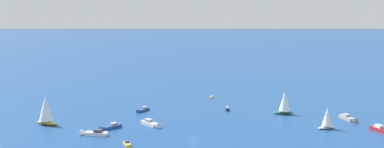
# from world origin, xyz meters

# --- Properties ---
(ground_plane) EXTENTS (2000.00, 2000.00, 0.00)m
(ground_plane) POSITION_xyz_m (0.00, 0.00, 0.00)
(ground_plane) COLOR navy
(sailboat_near_centre) EXTENTS (8.97, 10.04, 13.62)m
(sailboat_near_centre) POSITION_xyz_m (-35.34, -53.18, 6.22)
(sailboat_near_centre) COLOR gold
(sailboat_near_centre) RESTS_ON ground_plane
(motorboat_far_port) EXTENTS (5.94, 2.86, 1.67)m
(motorboat_far_port) POSITION_xyz_m (-41.13, 28.03, 0.45)
(motorboat_far_port) COLOR black
(motorboat_far_port) RESTS_ON ground_plane
(motorboat_far_stbd) EXTENTS (11.07, 7.14, 3.16)m
(motorboat_far_stbd) POSITION_xyz_m (-21.69, -11.57, 0.85)
(motorboat_far_stbd) COLOR white
(motorboat_far_stbd) RESTS_ON ground_plane
(motorboat_inshore) EXTENTS (6.83, 2.35, 1.94)m
(motorboat_inshore) POSITION_xyz_m (3.08, -24.56, 0.52)
(motorboat_inshore) COLOR gold
(motorboat_inshore) RESTS_ON ground_plane
(motorboat_offshore) EXTENTS (7.03, 9.53, 2.79)m
(motorboat_offshore) POSITION_xyz_m (-21.41, -28.56, 0.75)
(motorboat_offshore) COLOR #23478C
(motorboat_offshore) RESTS_ON ground_plane
(sailboat_trailing) EXTENTS (4.43, 7.67, 9.72)m
(sailboat_trailing) POSITION_xyz_m (0.91, 55.19, 4.44)
(sailboat_trailing) COLOR white
(sailboat_trailing) RESTS_ON ground_plane
(motorboat_ahead) EXTENTS (7.07, 10.75, 3.08)m
(motorboat_ahead) POSITION_xyz_m (-13.72, -35.60, 0.83)
(motorboat_ahead) COLOR white
(motorboat_ahead) RESTS_ON ground_plane
(motorboat_mid_cluster) EXTENTS (11.06, 4.36, 3.12)m
(motorboat_mid_cluster) POSITION_xyz_m (11.15, 73.47, 0.84)
(motorboat_mid_cluster) COLOR #B21E1E
(motorboat_mid_cluster) RESTS_ON ground_plane
(motorboat_outer_ring_a) EXTENTS (7.70, 7.15, 2.43)m
(motorboat_outer_ring_a) POSITION_xyz_m (-48.76, -11.08, 0.65)
(motorboat_outer_ring_a) COLOR #23478C
(motorboat_outer_ring_a) RESTS_ON ground_plane
(motorboat_outer_ring_b) EXTENTS (5.24, 2.86, 1.48)m
(motorboat_outer_ring_b) POSITION_xyz_m (-70.85, 29.50, 0.40)
(motorboat_outer_ring_b) COLOR gold
(motorboat_outer_ring_b) RESTS_ON ground_plane
(motorboat_outer_ring_d) EXTENTS (10.39, 3.12, 2.98)m
(motorboat_outer_ring_d) POSITION_xyz_m (-9.08, 71.87, 0.80)
(motorboat_outer_ring_d) COLOR #9E9993
(motorboat_outer_ring_d) RESTS_ON ground_plane
(sailboat_outer_ring_e) EXTENTS (6.16, 9.43, 11.72)m
(sailboat_outer_ring_e) POSITION_xyz_m (-26.88, 50.19, 5.35)
(sailboat_outer_ring_e) COLOR #33704C
(sailboat_outer_ring_e) RESTS_ON ground_plane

